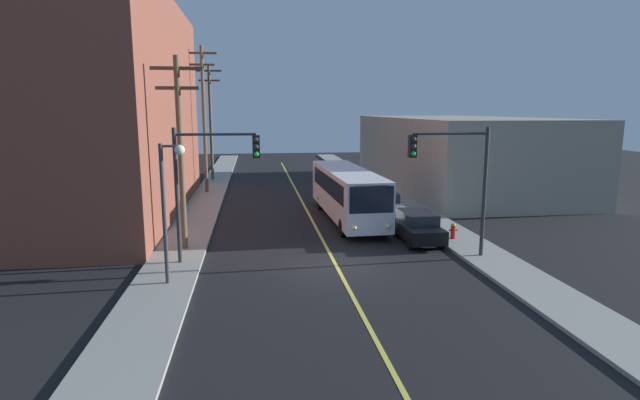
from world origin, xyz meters
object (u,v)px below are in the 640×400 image
object	(u,v)px
traffic_signal_left_corner	(212,170)
utility_pole_near	(180,145)
parked_car_white	(383,203)
city_bus	(347,192)
fire_hydrant	(453,230)
utility_pole_far	(211,117)
traffic_signal_right_corner	(454,168)
parked_car_black	(417,226)
utility_pole_mid	(204,114)
street_lamp_left	(169,193)

from	to	relation	value
traffic_signal_left_corner	utility_pole_near	bearing A→B (deg)	124.49
utility_pole_near	parked_car_white	bearing A→B (deg)	30.30
city_bus	fire_hydrant	bearing A→B (deg)	-51.97
utility_pole_far	traffic_signal_right_corner	distance (m)	31.35
utility_pole_far	traffic_signal_right_corner	xyz separation A→B (m)	(13.05, -28.45, -1.86)
parked_car_black	traffic_signal_right_corner	distance (m)	4.82
utility_pole_mid	utility_pole_far	xyz separation A→B (m)	(-0.11, 7.70, -0.42)
fire_hydrant	street_lamp_left	bearing A→B (deg)	-159.08
city_bus	fire_hydrant	xyz separation A→B (m)	(4.65, -5.94, -1.23)
utility_pole_near	street_lamp_left	size ratio (longest dim) A/B	1.68
parked_car_black	traffic_signal_left_corner	size ratio (longest dim) A/B	0.73
city_bus	parked_car_black	xyz separation A→B (m)	(2.70, -5.81, -0.98)
utility_pole_near	fire_hydrant	xyz separation A→B (m)	(13.89, 0.09, -4.68)
street_lamp_left	utility_pole_far	bearing A→B (deg)	91.53
parked_car_white	utility_pole_far	distance (m)	22.87
utility_pole_mid	fire_hydrant	bearing A→B (deg)	-50.70
utility_pole_near	fire_hydrant	distance (m)	14.66
parked_car_black	utility_pole_near	bearing A→B (deg)	-178.90
utility_pole_near	traffic_signal_right_corner	world-z (taller)	utility_pole_near
parked_car_white	street_lamp_left	xyz separation A→B (m)	(-11.62, -12.05, 2.90)
utility_pole_near	utility_pole_far	xyz separation A→B (m)	(-0.60, 25.36, 0.90)
utility_pole_near	traffic_signal_left_corner	bearing A→B (deg)	-55.51
utility_pole_far	street_lamp_left	size ratio (longest dim) A/B	2.00
city_bus	utility_pole_far	size ratio (longest dim) A/B	1.11
utility_pole_far	parked_car_white	bearing A→B (deg)	-56.04
utility_pole_mid	traffic_signal_left_corner	size ratio (longest dim) A/B	1.97
city_bus	street_lamp_left	world-z (taller)	street_lamp_left
fire_hydrant	utility_pole_far	bearing A→B (deg)	119.83
traffic_signal_left_corner	utility_pole_far	bearing A→B (deg)	94.59
parked_car_black	fire_hydrant	size ratio (longest dim) A/B	5.25
utility_pole_near	traffic_signal_left_corner	xyz separation A→B (m)	(1.63, -2.37, -0.96)
city_bus	parked_car_black	bearing A→B (deg)	-65.10
parked_car_black	utility_pole_near	distance (m)	12.73
parked_car_white	utility_pole_mid	bearing A→B (deg)	138.90
utility_pole_mid	traffic_signal_left_corner	xyz separation A→B (m)	(2.12, -20.03, -2.28)
parked_car_black	street_lamp_left	world-z (taller)	street_lamp_left
parked_car_white	fire_hydrant	xyz separation A→B (m)	(2.06, -6.82, -0.26)
utility_pole_near	utility_pole_far	bearing A→B (deg)	91.35
street_lamp_left	fire_hydrant	size ratio (longest dim) A/B	6.55
utility_pole_far	traffic_signal_right_corner	size ratio (longest dim) A/B	1.83
traffic_signal_right_corner	street_lamp_left	bearing A→B (deg)	-170.47
utility_pole_near	utility_pole_far	size ratio (longest dim) A/B	0.84
fire_hydrant	parked_car_black	bearing A→B (deg)	175.97
traffic_signal_left_corner	fire_hydrant	world-z (taller)	traffic_signal_left_corner
utility_pole_far	traffic_signal_left_corner	size ratio (longest dim) A/B	1.83
traffic_signal_right_corner	fire_hydrant	xyz separation A→B (m)	(1.44, 3.18, -3.72)
parked_car_black	utility_pole_mid	xyz separation A→B (m)	(-12.43, 17.43, 5.74)
parked_car_black	fire_hydrant	world-z (taller)	parked_car_black
parked_car_black	traffic_signal_left_corner	xyz separation A→B (m)	(-10.31, -2.60, 3.46)
fire_hydrant	parked_car_white	bearing A→B (deg)	106.81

